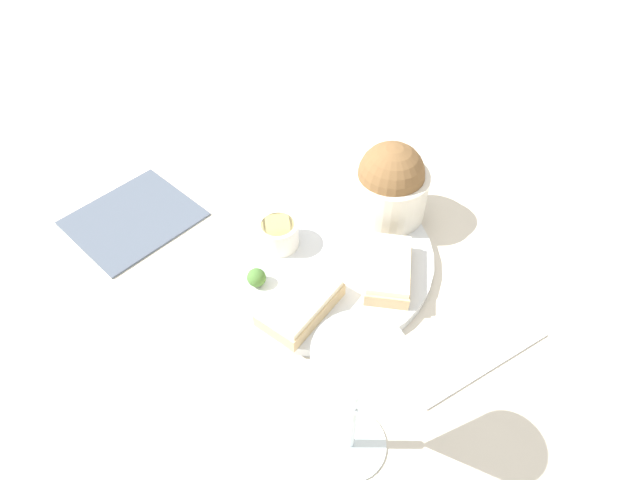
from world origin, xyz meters
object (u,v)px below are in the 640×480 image
at_px(salad_bowl, 390,185).
at_px(napkin, 133,218).
at_px(cheese_toast_far, 389,269).
at_px(sauce_ramekin, 278,234).
at_px(fork, 488,367).
at_px(wine_glass, 356,387).
at_px(cheese_toast_near, 299,302).

xyz_separation_m(salad_bowl, napkin, (-0.08, 0.33, -0.06)).
xyz_separation_m(cheese_toast_far, napkin, (0.03, 0.35, -0.02)).
bearing_deg(sauce_ramekin, cheese_toast_far, -97.00).
bearing_deg(fork, salad_bowl, 35.16).
relative_size(sauce_ramekin, wine_glass, 0.29).
xyz_separation_m(sauce_ramekin, napkin, (0.01, 0.21, -0.03)).
xyz_separation_m(cheese_toast_near, cheese_toast_far, (0.07, -0.09, 0.00)).
relative_size(salad_bowl, napkin, 0.52).
distance_m(wine_glass, fork, 0.20).
distance_m(sauce_ramekin, cheese_toast_far, 0.14).
relative_size(napkin, fork, 1.59).
bearing_deg(salad_bowl, cheese_toast_far, -170.42).
height_order(cheese_toast_far, fork, cheese_toast_far).
xyz_separation_m(cheese_toast_near, napkin, (0.10, 0.26, -0.02)).
bearing_deg(napkin, cheese_toast_far, -94.36).
relative_size(salad_bowl, cheese_toast_far, 1.07).
relative_size(salad_bowl, sauce_ramekin, 2.10).
height_order(salad_bowl, fork, salad_bowl).
distance_m(cheese_toast_near, wine_glass, 0.18).
bearing_deg(napkin, wine_glass, -123.24).
xyz_separation_m(sauce_ramekin, fork, (-0.10, -0.26, -0.03)).
bearing_deg(wine_glass, salad_bowl, 2.52).
relative_size(salad_bowl, fork, 0.83).
bearing_deg(salad_bowl, cheese_toast_near, 158.45).
bearing_deg(fork, wine_glass, 131.92).
bearing_deg(napkin, cheese_toast_near, -110.56).
relative_size(wine_glass, napkin, 0.85).
distance_m(salad_bowl, wine_glass, 0.32).
bearing_deg(sauce_ramekin, napkin, 87.42).
bearing_deg(fork, napkin, 76.37).
height_order(wine_glass, fork, wine_glass).
bearing_deg(fork, sauce_ramekin, 68.13).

